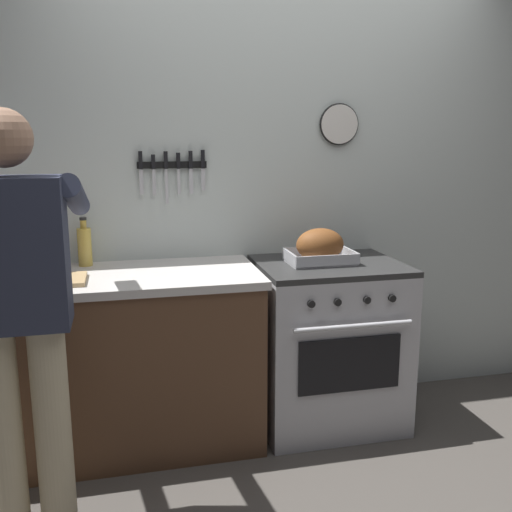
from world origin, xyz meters
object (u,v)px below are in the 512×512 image
stove (328,343)px  bottle_wine_red (39,249)px  person_cook (18,302)px  cutting_board (45,281)px  roasting_pan (320,247)px  bottle_dish_soap (19,254)px  bottle_cooking_oil (85,246)px

stove → bottle_wine_red: 1.57m
stove → person_cook: person_cook is taller
stove → cutting_board: bearing=-175.9°
stove → roasting_pan: size_ratio=2.56×
roasting_pan → bottle_dish_soap: size_ratio=1.75×
roasting_pan → cutting_board: size_ratio=0.98×
roasting_pan → bottle_dish_soap: 1.53m
bottle_cooking_oil → bottle_wine_red: (-0.20, -0.18, 0.03)m
stove → bottle_cooking_oil: 1.40m
roasting_pan → cutting_board: (-1.37, -0.11, -0.08)m
stove → bottle_cooking_oil: bottle_cooking_oil is taller
stove → bottle_dish_soap: bottle_dish_soap is taller
bottle_cooking_oil → bottle_wine_red: bearing=-138.6°
bottle_cooking_oil → bottle_dish_soap: bottle_cooking_oil is taller
roasting_pan → bottle_cooking_oil: size_ratio=1.39×
bottle_dish_soap → bottle_wine_red: size_ratio=0.64×
cutting_board → roasting_pan: bearing=4.6°
stove → roasting_pan: roasting_pan is taller
stove → bottle_cooking_oil: bearing=169.6°
cutting_board → bottle_dish_soap: (-0.15, 0.31, 0.07)m
bottle_cooking_oil → roasting_pan: bearing=-10.4°
person_cook → roasting_pan: 1.52m
person_cook → cutting_board: bearing=9.6°
stove → bottle_dish_soap: 1.68m
roasting_pan → bottle_cooking_oil: (-1.21, 0.22, 0.02)m
bottle_dish_soap → person_cook: bearing=-81.5°
person_cook → bottle_dish_soap: 0.80m
bottle_cooking_oil → stove: bearing=-10.4°
bottle_wine_red → person_cook: bearing=-89.8°
bottle_cooking_oil → bottle_wine_red: 0.27m
person_cook → bottle_cooking_oil: person_cook is taller
roasting_pan → bottle_wine_red: bottle_wine_red is taller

